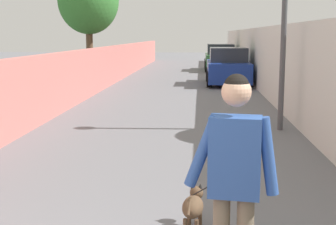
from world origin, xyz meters
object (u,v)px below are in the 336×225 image
(car_far, at_px, (220,58))
(person_skateboarder, at_px, (235,169))
(tree_left_near, at_px, (88,0))
(car_near, at_px, (228,67))
(dog, at_px, (194,205))

(car_far, bearing_deg, person_skateboarder, 177.86)
(tree_left_near, relative_size, person_skateboarder, 3.00)
(tree_left_near, height_order, car_near, tree_left_near)
(dog, relative_size, car_near, 0.44)
(dog, bearing_deg, tree_left_near, 16.83)
(person_skateboarder, bearing_deg, car_near, -3.15)
(car_near, bearing_deg, tree_left_near, 78.55)
(person_skateboarder, bearing_deg, dog, 13.14)
(person_skateboarder, height_order, car_near, person_skateboarder)
(tree_left_near, distance_m, car_far, 9.43)
(person_skateboarder, distance_m, car_far, 24.26)
(tree_left_near, height_order, person_skateboarder, tree_left_near)
(car_far, bearing_deg, car_near, 180.00)
(tree_left_near, xyz_separation_m, dog, (-16.34, -4.94, -3.30))
(tree_left_near, bearing_deg, car_near, -101.45)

